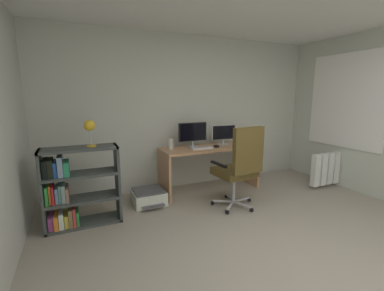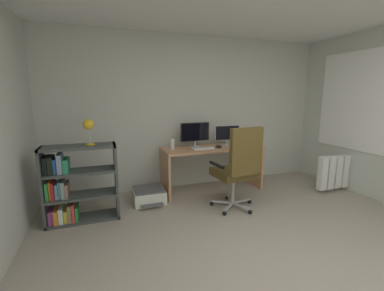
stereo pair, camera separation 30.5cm
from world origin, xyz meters
name	(u,v)px [view 2 (the right image)]	position (x,y,z in m)	size (l,w,h in m)	color
wall_back	(191,113)	(0.00, 2.85, 1.28)	(4.81, 0.10, 2.56)	beige
window_pane	(357,101)	(2.40, 1.66, 1.49)	(0.01, 1.27, 1.49)	white
window_frame	(356,101)	(2.39, 1.66, 1.49)	(0.02, 1.35, 1.57)	white
desk	(212,158)	(0.20, 2.40, 0.56)	(1.63, 0.61, 0.75)	tan
monitor_main	(195,133)	(-0.06, 2.50, 0.98)	(0.49, 0.18, 0.40)	#B2B5B7
monitor_secondary	(227,134)	(0.52, 2.50, 0.94)	(0.45, 0.18, 0.33)	#B2B5B7
keyboard	(203,148)	(0.01, 2.30, 0.76)	(0.34, 0.13, 0.02)	silver
computer_mouse	(218,147)	(0.28, 2.31, 0.76)	(0.06, 0.10, 0.03)	black
desktop_speaker	(172,144)	(-0.46, 2.45, 0.83)	(0.07, 0.07, 0.17)	silver
office_chair	(238,166)	(0.22, 1.55, 0.64)	(0.64, 0.65, 1.18)	#B7BABC
bookshelf	(73,186)	(-1.88, 1.97, 0.46)	(0.88, 0.32, 0.98)	#3C4240
desk_lamp	(89,126)	(-1.65, 1.97, 1.21)	(0.13, 0.13, 0.32)	gold
printer	(149,195)	(-0.89, 2.25, 0.11)	(0.46, 0.53, 0.22)	silver
radiator	(344,171)	(2.31, 1.66, 0.33)	(1.06, 0.10, 0.55)	white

